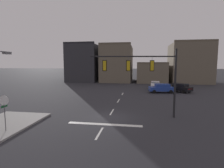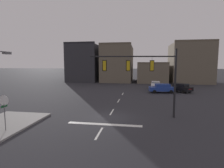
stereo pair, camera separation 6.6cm
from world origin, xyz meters
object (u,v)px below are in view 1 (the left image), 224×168
Objects in this scene: signal_mast_near_side at (147,71)px; car_lot_nearside at (155,85)px; car_lot_middle at (162,88)px; stop_sign at (4,104)px; car_lot_farside at (180,87)px.

signal_mast_near_side is 1.76× the size of car_lot_nearside.
signal_mast_near_side is 1.74× the size of car_lot_middle.
stop_sign is 28.72m from car_lot_nearside.
car_lot_farside is at bearing -35.58° from car_lot_nearside.
car_lot_nearside is at bearing 144.42° from car_lot_farside.
stop_sign is 25.28m from car_lot_middle.
stop_sign is at bearing -152.15° from signal_mast_near_side.
stop_sign is 0.61× the size of car_lot_middle.
car_lot_farside is (17.22, 22.57, -1.29)m from stop_sign.
signal_mast_near_side is at bearing 27.85° from stop_sign.
signal_mast_near_side reaches higher than car_lot_middle.
car_lot_middle is at bearing 56.83° from stop_sign.
signal_mast_near_side is 16.30m from car_lot_middle.
car_lot_nearside and car_lot_middle have the same top height.
car_lot_farside is (6.66, 16.99, -3.61)m from signal_mast_near_side.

